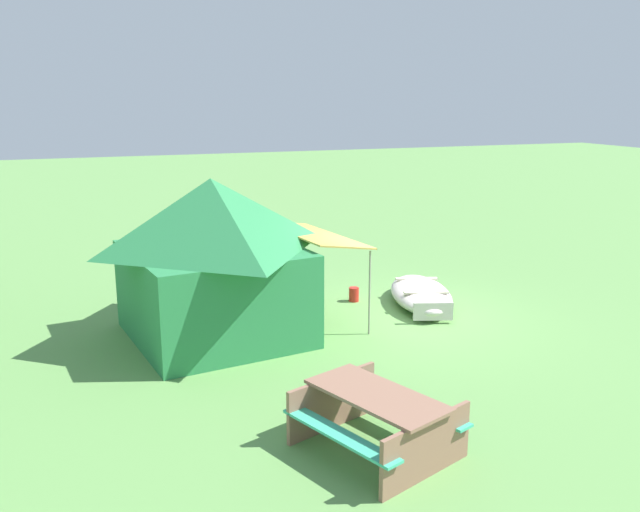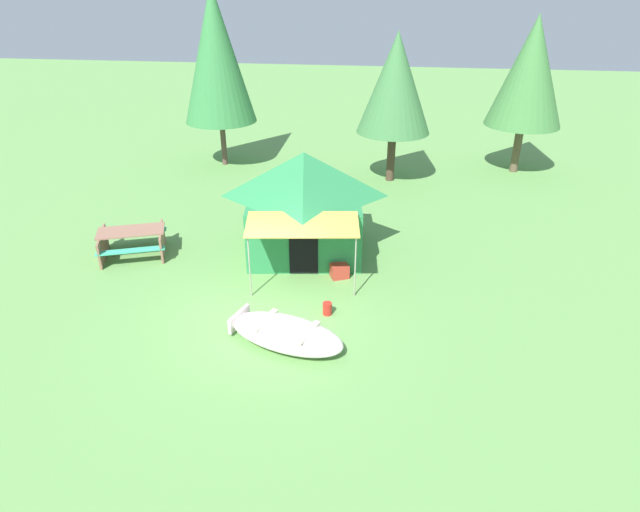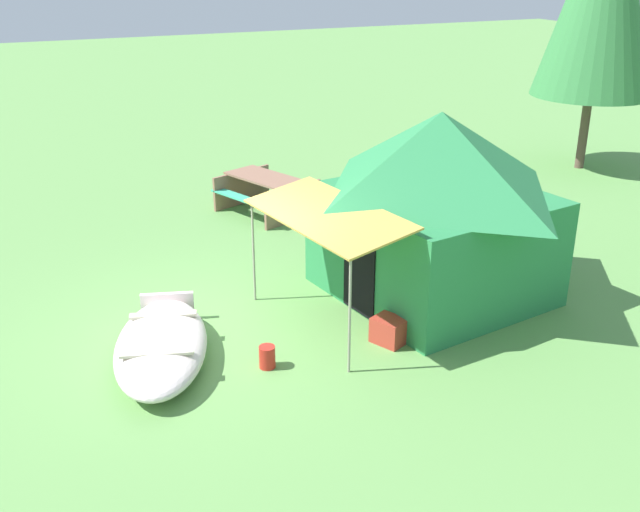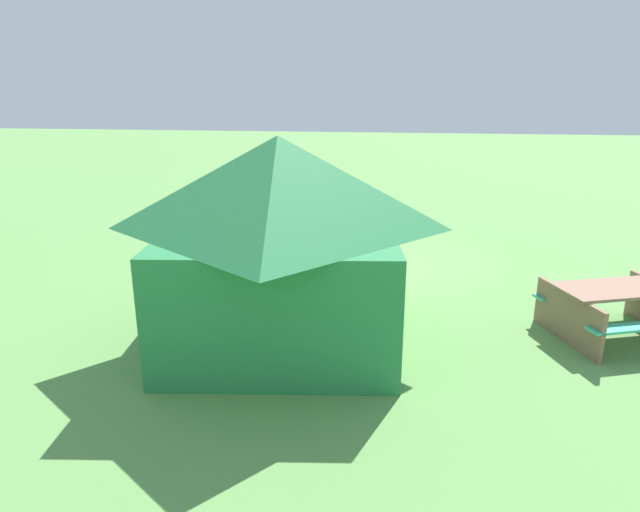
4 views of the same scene
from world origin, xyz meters
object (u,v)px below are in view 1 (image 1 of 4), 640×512
at_px(beached_rowboat, 421,294).
at_px(canvas_cabin_tent, 214,256).
at_px(cooler_box, 273,301).
at_px(fuel_can, 354,294).
at_px(picnic_table, 376,415).

height_order(beached_rowboat, canvas_cabin_tent, canvas_cabin_tent).
distance_m(cooler_box, fuel_can, 1.81).
bearing_deg(canvas_cabin_tent, cooler_box, -51.10).
bearing_deg(beached_rowboat, picnic_table, 145.81).
distance_m(picnic_table, cooler_box, 6.01).
xyz_separation_m(canvas_cabin_tent, cooler_box, (1.17, -1.45, -1.34)).
relative_size(canvas_cabin_tent, picnic_table, 2.04).
xyz_separation_m(beached_rowboat, fuel_can, (0.75, 1.23, -0.09)).
distance_m(picnic_table, fuel_can, 6.32).
height_order(canvas_cabin_tent, fuel_can, canvas_cabin_tent).
bearing_deg(cooler_box, picnic_table, 175.62).
distance_m(canvas_cabin_tent, picnic_table, 5.03).
bearing_deg(canvas_cabin_tent, beached_rowboat, -85.87).
bearing_deg(picnic_table, cooler_box, -4.38).
xyz_separation_m(beached_rowboat, cooler_box, (0.84, 3.03, -0.06)).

